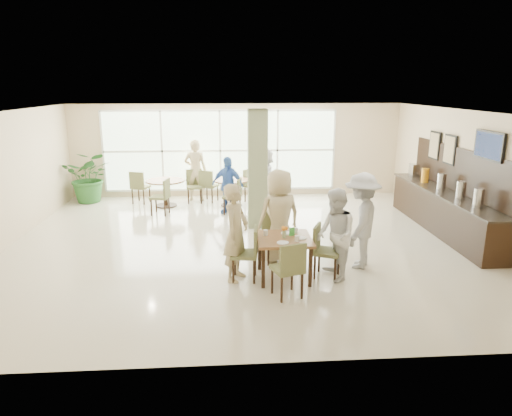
{
  "coord_description": "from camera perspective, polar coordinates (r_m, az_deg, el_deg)",
  "views": [
    {
      "loc": [
        -0.37,
        -9.41,
        3.31
      ],
      "look_at": [
        0.2,
        -1.2,
        1.1
      ],
      "focal_mm": 32.0,
      "sensor_mm": 36.0,
      "label": 1
    }
  ],
  "objects": [
    {
      "name": "ground",
      "position": [
        9.99,
        -1.62,
        -4.33
      ],
      "size": [
        10.0,
        10.0,
        0.0
      ],
      "primitive_type": "plane",
      "color": "beige",
      "rests_on": "ground"
    },
    {
      "name": "room_shell",
      "position": [
        9.56,
        -1.7,
        5.34
      ],
      "size": [
        10.0,
        10.0,
        10.0
      ],
      "color": "white",
      "rests_on": "ground"
    },
    {
      "name": "window_bank",
      "position": [
        14.01,
        -4.49,
        7.15
      ],
      "size": [
        7.0,
        0.04,
        7.0
      ],
      "color": "silver",
      "rests_on": "ground"
    },
    {
      "name": "column",
      "position": [
        10.81,
        0.18,
        4.86
      ],
      "size": [
        0.45,
        0.45,
        2.8
      ],
      "primitive_type": "cube",
      "color": "#74825A",
      "rests_on": "ground"
    },
    {
      "name": "main_table",
      "position": [
        8.01,
        3.53,
        -4.35
      ],
      "size": [
        0.95,
        0.95,
        0.75
      ],
      "color": "brown",
      "rests_on": "ground"
    },
    {
      "name": "round_table_left",
      "position": [
        13.11,
        -11.26,
        2.68
      ],
      "size": [
        1.09,
        1.09,
        0.75
      ],
      "color": "brown",
      "rests_on": "ground"
    },
    {
      "name": "round_table_right",
      "position": [
        12.94,
        -3.12,
        2.71
      ],
      "size": [
        1.01,
        1.01,
        0.75
      ],
      "color": "brown",
      "rests_on": "ground"
    },
    {
      "name": "chairs_main_table",
      "position": [
        8.07,
        3.45,
        -5.57
      ],
      "size": [
        2.02,
        2.06,
        0.95
      ],
      "color": "#636C3B",
      "rests_on": "ground"
    },
    {
      "name": "chairs_table_left",
      "position": [
        13.08,
        -11.29,
        2.22
      ],
      "size": [
        2.08,
        1.83,
        0.95
      ],
      "color": "#636C3B",
      "rests_on": "ground"
    },
    {
      "name": "chairs_table_right",
      "position": [
        12.97,
        -3.07,
        2.39
      ],
      "size": [
        1.92,
        1.96,
        0.95
      ],
      "color": "#636C3B",
      "rests_on": "ground"
    },
    {
      "name": "tabletop_clutter",
      "position": [
        7.98,
        3.91,
        -3.27
      ],
      "size": [
        0.73,
        0.71,
        0.21
      ],
      "color": "white",
      "rests_on": "main_table"
    },
    {
      "name": "buffet_counter",
      "position": [
        11.48,
        22.39,
        -0.03
      ],
      "size": [
        0.64,
        4.7,
        1.95
      ],
      "color": "black",
      "rests_on": "ground"
    },
    {
      "name": "wall_tv",
      "position": [
        10.35,
        27.12,
        6.96
      ],
      "size": [
        0.06,
        1.0,
        0.58
      ],
      "color": "black",
      "rests_on": "ground"
    },
    {
      "name": "framed_art_a",
      "position": [
        11.78,
        23.06,
        6.72
      ],
      "size": [
        0.05,
        0.55,
        0.7
      ],
      "color": "black",
      "rests_on": "ground"
    },
    {
      "name": "framed_art_b",
      "position": [
        12.49,
        21.43,
        7.3
      ],
      "size": [
        0.05,
        0.55,
        0.7
      ],
      "color": "black",
      "rests_on": "ground"
    },
    {
      "name": "potted_plant",
      "position": [
        14.14,
        -20.09,
        3.68
      ],
      "size": [
        1.36,
        1.36,
        1.49
      ],
      "primitive_type": "imported",
      "rotation": [
        0.0,
        0.0,
        -0.01
      ],
      "color": "#265E25",
      "rests_on": "ground"
    },
    {
      "name": "teen_left",
      "position": [
        7.88,
        -2.53,
        -3.1
      ],
      "size": [
        0.63,
        0.74,
        1.72
      ],
      "primitive_type": "imported",
      "rotation": [
        0.0,
        0.0,
        1.15
      ],
      "color": "tan",
      "rests_on": "ground"
    },
    {
      "name": "teen_far",
      "position": [
        8.71,
        2.9,
        -1.01
      ],
      "size": [
        1.0,
        0.77,
        1.81
      ],
      "primitive_type": "imported",
      "rotation": [
        0.0,
        0.0,
        3.51
      ],
      "color": "tan",
      "rests_on": "ground"
    },
    {
      "name": "teen_right",
      "position": [
        8.02,
        9.87,
        -3.36
      ],
      "size": [
        0.7,
        0.85,
        1.63
      ],
      "primitive_type": "imported",
      "rotation": [
        0.0,
        0.0,
        -1.46
      ],
      "color": "white",
      "rests_on": "ground"
    },
    {
      "name": "teen_standing",
      "position": [
        8.66,
        13.02,
        -1.56
      ],
      "size": [
        1.13,
        1.34,
        1.79
      ],
      "primitive_type": "imported",
      "rotation": [
        0.0,
        0.0,
        -2.06
      ],
      "color": "#ADADAF",
      "rests_on": "ground"
    },
    {
      "name": "adult_a",
      "position": [
        12.14,
        -3.58,
        2.88
      ],
      "size": [
        1.02,
        0.83,
        1.52
      ],
      "primitive_type": "imported",
      "rotation": [
        0.0,
        0.0,
        -0.43
      ],
      "color": "#3D68B7",
      "rests_on": "ground"
    },
    {
      "name": "adult_b",
      "position": [
        12.83,
        1.12,
        3.86
      ],
      "size": [
        0.87,
        1.6,
        1.65
      ],
      "primitive_type": "imported",
      "rotation": [
        0.0,
        0.0,
        -1.71
      ],
      "color": "white",
      "rests_on": "ground"
    },
    {
      "name": "adult_standing",
      "position": [
        13.56,
        -7.57,
        4.7
      ],
      "size": [
        0.69,
        0.48,
        1.81
      ],
      "primitive_type": "imported",
      "rotation": [
        0.0,
        0.0,
        3.06
      ],
      "color": "tan",
      "rests_on": "ground"
    }
  ]
}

